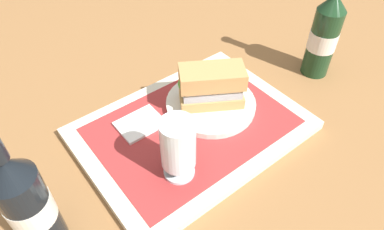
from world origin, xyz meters
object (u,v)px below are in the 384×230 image
Objects in this scene: beer_glass at (178,148)px; beer_bottle at (27,203)px; sandwich at (210,86)px; plate at (211,104)px; second_bottle at (324,35)px.

beer_bottle is at bearing -9.46° from beer_glass.
sandwich is 0.18m from beer_glass.
beer_glass is at bearing 31.78° from plate.
beer_glass is (0.15, 0.10, 0.01)m from sandwich.
beer_bottle reaches higher than plate.
plate is 0.05m from sandwich.
beer_glass reaches higher than sandwich.
sandwich is 0.39m from beer_bottle.
beer_glass is 0.46m from second_bottle.
second_bottle reaches higher than beer_glass.
sandwich reaches higher than plate.
sandwich is 0.31m from second_bottle.
beer_bottle and second_bottle have the same top height.
plate is 0.71× the size of second_bottle.
second_bottle is (-0.45, -0.05, 0.02)m from beer_glass.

